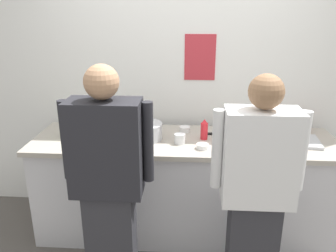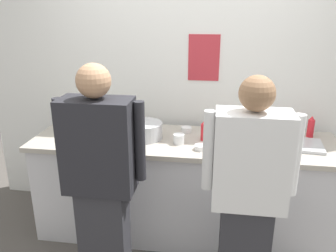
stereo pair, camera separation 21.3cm
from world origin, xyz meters
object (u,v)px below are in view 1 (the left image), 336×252
Objects in this scene: ramekin_green_sauce at (255,147)px; deli_cup at (180,139)px; chef_near_left at (108,182)px; squeeze_bottle_primary at (204,130)px; ramekin_red_sauce at (203,146)px; sheet_tray at (289,140)px; squeeze_bottle_secondary at (306,123)px; chefs_knife at (218,134)px; squeeze_bottle_spare at (63,125)px; ramekin_yellow_sauce at (185,129)px; chef_center at (257,191)px; mixing_bowl_steel at (143,131)px; plate_stack_front at (109,129)px.

deli_cup reaches higher than ramekin_green_sauce.
chef_near_left is 9.34× the size of squeeze_bottle_primary.
deli_cup is (-0.18, 0.10, 0.02)m from ramekin_red_sauce.
ramekin_green_sauce is at bearing -148.51° from sheet_tray.
squeeze_bottle_secondary is 1.01m from ramekin_red_sauce.
chef_near_left reaches higher than chefs_knife.
ramekin_yellow_sauce is at bearing 9.73° from squeeze_bottle_spare.
chef_near_left is at bearing 179.05° from chef_center.
chef_center is 0.84m from sheet_tray.
chef_near_left is at bearing -101.18° from mixing_bowl_steel.
chef_near_left is 1.17m from ramekin_green_sauce.
deli_cup reaches higher than ramekin_red_sauce.
mixing_bowl_steel is at bearing -177.25° from squeeze_bottle_primary.
chef_near_left reaches higher than chef_center.
ramekin_red_sauce is at bearing -29.03° from deli_cup.
plate_stack_front is 1.27m from ramekin_green_sauce.
plate_stack_front is 1.39× the size of squeeze_bottle_primary.
squeeze_bottle_secondary reaches higher than ramekin_yellow_sauce.
squeeze_bottle_primary is at bearing 151.78° from ramekin_green_sauce.
chefs_knife is at bearing 47.35° from chef_near_left.
mixing_bowl_steel is 1.43m from squeeze_bottle_secondary.
squeeze_bottle_spare is 1.35m from chefs_knife.
squeeze_bottle_spare is at bearing 127.24° from chef_near_left.
ramekin_green_sauce is (-0.31, -0.19, 0.01)m from sheet_tray.
deli_cup reaches higher than sheet_tray.
squeeze_bottle_secondary is 2.12m from squeeze_bottle_spare.
squeeze_bottle_spare reaches higher than mixing_bowl_steel.
plate_stack_front is 1.19× the size of squeeze_bottle_spare.
chef_center reaches higher than ramekin_green_sauce.
ramekin_red_sauce is at bearing -69.18° from ramekin_yellow_sauce.
squeeze_bottle_primary is 0.92m from squeeze_bottle_secondary.
deli_cup is (-0.20, -0.11, -0.04)m from squeeze_bottle_primary.
chef_near_left reaches higher than squeeze_bottle_spare.
ramekin_green_sauce is (1.05, 0.53, 0.05)m from chef_near_left.
sheet_tray is 4.90× the size of ramekin_green_sauce.
mixing_bowl_steel is at bearing -150.83° from ramekin_yellow_sauce.
mixing_bowl_steel is 1.16× the size of chefs_knife.
chefs_knife is (-0.18, 0.86, 0.06)m from chef_center.
chef_near_left is 7.98× the size of squeeze_bottle_spare.
sheet_tray is 0.89m from ramekin_yellow_sauce.
sheet_tray is at bearing 62.00° from chef_center.
squeeze_bottle_primary is at bearing 85.04° from ramekin_red_sauce.
squeeze_bottle_primary is at bearing 178.47° from sheet_tray.
sheet_tray is at bearing -0.29° from squeeze_bottle_spare.
squeeze_bottle_secondary is (0.90, 0.21, 0.01)m from squeeze_bottle_primary.
ramekin_red_sauce is (0.14, -0.38, -0.00)m from ramekin_yellow_sauce.
sheet_tray is at bearing 31.49° from ramekin_green_sauce.
ramekin_green_sauce reaches higher than ramekin_red_sauce.
ramekin_yellow_sauce reaches higher than sheet_tray.
squeeze_bottle_spare is at bearing -163.33° from plate_stack_front.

